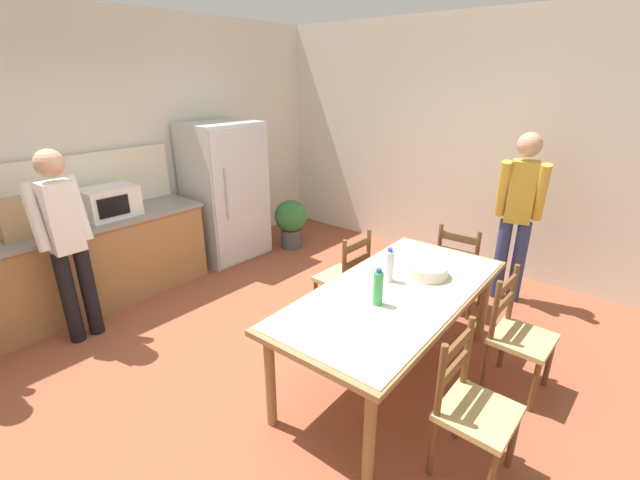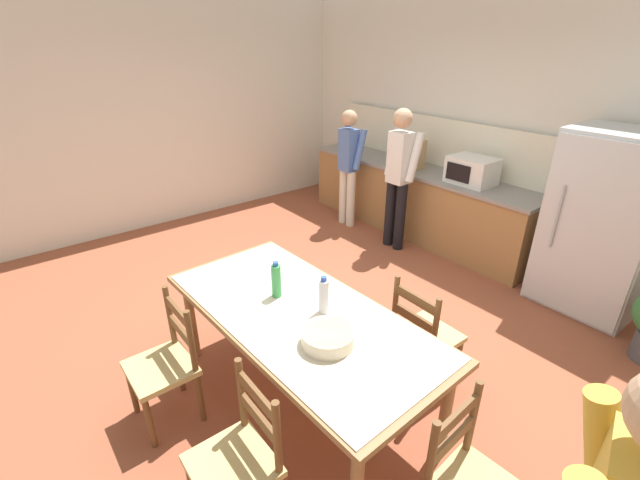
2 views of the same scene
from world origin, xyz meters
name	(u,v)px [view 1 (image 1 of 2)]	position (x,y,z in m)	size (l,w,h in m)	color
ground_plane	(266,379)	(0.00, 0.00, 0.00)	(8.32, 8.32, 0.00)	brown
wall_back	(84,155)	(0.00, 2.66, 1.45)	(6.52, 0.12, 2.90)	silver
wall_right	(459,144)	(3.26, 0.00, 1.45)	(0.12, 5.20, 2.90)	silver
kitchen_counter	(35,281)	(-0.81, 2.23, 0.44)	(3.34, 0.66, 0.88)	#9E7042
counter_splashback	(3,198)	(-0.81, 2.54, 1.18)	(3.30, 0.03, 0.60)	#EFE8CB
refrigerator	(226,192)	(1.40, 2.19, 0.85)	(0.88, 0.73, 1.71)	silver
microwave	(110,202)	(-0.02, 2.21, 1.03)	(0.50, 0.39, 0.30)	white
paper_bag	(14,219)	(-0.85, 2.20, 1.06)	(0.24, 0.16, 0.36)	tan
dining_table	(395,299)	(0.67, -0.72, 0.69)	(2.11, 1.04, 0.76)	olive
bottle_near_centre	(378,288)	(0.41, -0.72, 0.88)	(0.07, 0.07, 0.27)	green
bottle_off_centre	(389,266)	(0.77, -0.59, 0.88)	(0.07, 0.07, 0.27)	silver
serving_bowl	(427,270)	(1.04, -0.77, 0.81)	(0.32, 0.32, 0.09)	beige
chair_side_near_right	(517,336)	(1.17, -1.47, 0.44)	(0.43, 0.41, 0.91)	brown
chair_side_near_left	(472,408)	(0.23, -1.51, 0.44)	(0.42, 0.40, 0.91)	brown
chair_head_end	(459,269)	(2.00, -0.67, 0.44)	(0.42, 0.44, 0.91)	brown
chair_side_far_right	(345,278)	(1.11, 0.08, 0.44)	(0.43, 0.41, 0.91)	brown
person_at_counter	(66,238)	(-0.64, 1.69, 0.95)	(0.43, 0.29, 1.70)	black
person_by_table	(518,211)	(2.55, -0.97, 0.97)	(0.36, 0.48, 1.73)	navy
potted_plant	(291,220)	(2.12, 1.76, 0.39)	(0.44, 0.44, 0.67)	#4C4C51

